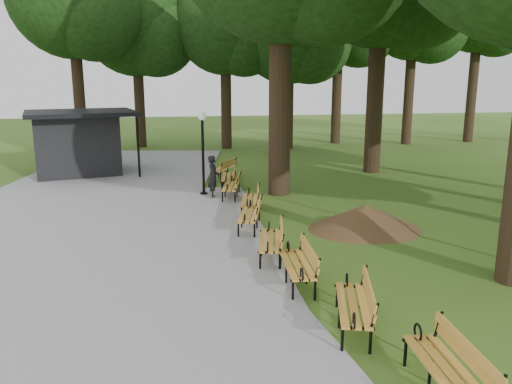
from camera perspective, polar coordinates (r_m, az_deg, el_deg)
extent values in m
plane|color=#365B1A|center=(9.89, 6.70, -12.87)|extent=(100.00, 100.00, 0.00)
cube|color=gray|center=(12.33, -15.89, -7.82)|extent=(12.00, 38.00, 0.06)
imported|color=black|center=(18.29, -4.88, 1.73)|extent=(0.38, 0.57, 1.55)
cylinder|color=black|center=(18.65, -6.01, 3.92)|extent=(0.10, 0.10, 2.84)
sphere|color=white|center=(18.48, -6.12, 8.56)|extent=(0.32, 0.32, 0.32)
cone|color=#47301C|center=(14.83, 12.26, -2.79)|extent=(2.76, 2.76, 0.72)
cylinder|color=black|center=(18.52, 2.74, 12.77)|extent=(0.80, 0.80, 8.54)
cylinder|color=black|center=(23.73, 13.42, 12.24)|extent=(0.76, 0.76, 8.37)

